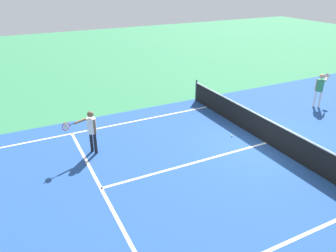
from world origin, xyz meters
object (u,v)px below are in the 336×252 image
object	(u,v)px
player_near	(91,128)
player_far	(320,87)
net	(268,131)
tennis_ball_near_net	(232,136)

from	to	relation	value
player_near	player_far	distance (m)	10.76
net	player_near	world-z (taller)	player_near
net	tennis_ball_near_net	xyz separation A→B (m)	(-1.02, -0.83, -0.46)
player_far	tennis_ball_near_net	size ratio (longest dim) A/B	24.66
net	player_near	size ratio (longest dim) A/B	6.50
net	player_near	distance (m)	6.44
player_far	tennis_ball_near_net	xyz separation A→B (m)	(0.77, -5.56, -0.98)
player_far	player_near	bearing A→B (deg)	-92.38
tennis_ball_near_net	player_near	bearing A→B (deg)	-103.15
net	player_near	bearing A→B (deg)	-110.32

